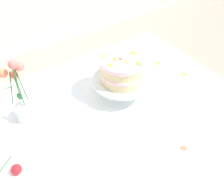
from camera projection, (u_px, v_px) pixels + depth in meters
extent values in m
cube|color=white|center=(104.00, 119.00, 1.32)|extent=(1.40, 1.00, 0.03)
cylinder|color=brown|center=(143.00, 87.00, 2.07)|extent=(0.06, 0.06, 0.71)
cube|color=white|center=(121.00, 94.00, 1.43)|extent=(0.36, 0.36, 0.00)
cylinder|color=silver|center=(121.00, 93.00, 1.42)|extent=(0.11, 0.11, 0.01)
cylinder|color=silver|center=(122.00, 87.00, 1.40)|extent=(0.03, 0.03, 0.07)
cylinder|color=silver|center=(122.00, 80.00, 1.37)|extent=(0.29, 0.29, 0.01)
cylinder|color=beige|center=(122.00, 76.00, 1.35)|extent=(0.21, 0.21, 0.04)
cylinder|color=beige|center=(122.00, 71.00, 1.33)|extent=(0.22, 0.22, 0.02)
cylinder|color=beige|center=(122.00, 66.00, 1.31)|extent=(0.21, 0.21, 0.04)
cylinder|color=beige|center=(122.00, 60.00, 1.29)|extent=(0.22, 0.22, 0.02)
ellipsoid|color=pink|center=(128.00, 62.00, 1.26)|extent=(0.03, 0.04, 0.00)
ellipsoid|color=orange|center=(115.00, 59.00, 1.27)|extent=(0.03, 0.03, 0.00)
ellipsoid|color=yellow|center=(111.00, 65.00, 1.24)|extent=(0.03, 0.04, 0.01)
ellipsoid|color=#E56B51|center=(121.00, 59.00, 1.28)|extent=(0.02, 0.03, 0.00)
ellipsoid|color=yellow|center=(126.00, 61.00, 1.26)|extent=(0.03, 0.02, 0.00)
ellipsoid|color=yellow|center=(134.00, 53.00, 1.31)|extent=(0.04, 0.04, 0.01)
ellipsoid|color=orange|center=(138.00, 63.00, 1.25)|extent=(0.03, 0.03, 0.01)
ellipsoid|color=yellow|center=(104.00, 56.00, 1.29)|extent=(0.03, 0.03, 0.01)
ellipsoid|color=pink|center=(126.00, 66.00, 1.24)|extent=(0.04, 0.03, 0.00)
cylinder|color=silver|center=(25.00, 113.00, 1.28)|extent=(0.08, 0.08, 0.07)
cone|color=silver|center=(22.00, 103.00, 1.24)|extent=(0.09, 0.09, 0.06)
cylinder|color=#2D6028|center=(21.00, 85.00, 1.17)|extent=(0.03, 0.01, 0.19)
sphere|color=#E3756A|center=(19.00, 66.00, 1.12)|extent=(0.04, 0.04, 0.04)
cylinder|color=#2D6028|center=(18.00, 87.00, 1.21)|extent=(0.01, 0.03, 0.12)
sphere|color=#FC7753|center=(14.00, 74.00, 1.18)|extent=(0.04, 0.04, 0.04)
cylinder|color=#2D6028|center=(11.00, 88.00, 1.17)|extent=(0.03, 0.01, 0.17)
sphere|color=#FC8056|center=(3.00, 73.00, 1.11)|extent=(0.04, 0.04, 0.04)
ellipsoid|color=#236B2D|center=(9.00, 88.00, 1.17)|extent=(0.05, 0.03, 0.01)
cylinder|color=#2D6028|center=(18.00, 85.00, 1.15)|extent=(0.01, 0.02, 0.22)
sphere|color=#F66D65|center=(13.00, 64.00, 1.07)|extent=(0.04, 0.04, 0.04)
ellipsoid|color=#236B2D|center=(19.00, 96.00, 1.18)|extent=(0.02, 0.05, 0.01)
cylinder|color=#2D6028|center=(3.00, 167.00, 1.10)|extent=(0.09, 0.07, 0.01)
sphere|color=red|center=(16.00, 169.00, 1.07)|extent=(0.04, 0.04, 0.04)
ellipsoid|color=pink|center=(115.00, 166.00, 1.10)|extent=(0.04, 0.04, 0.01)
ellipsoid|color=yellow|center=(184.00, 74.00, 1.55)|extent=(0.04, 0.04, 0.00)
ellipsoid|color=orange|center=(159.00, 63.00, 1.63)|extent=(0.04, 0.02, 0.00)
ellipsoid|color=#E56B51|center=(184.00, 148.00, 1.17)|extent=(0.04, 0.04, 0.00)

